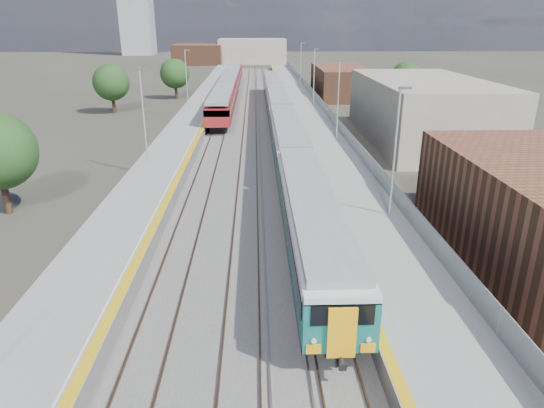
{
  "coord_description": "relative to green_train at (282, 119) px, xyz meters",
  "views": [
    {
      "loc": [
        -1.34,
        -4.66,
        11.8
      ],
      "look_at": [
        -0.47,
        20.8,
        2.2
      ],
      "focal_mm": 32.0,
      "sensor_mm": 36.0,
      "label": 1
    }
  ],
  "objects": [
    {
      "name": "ground",
      "position": [
        -1.5,
        3.04,
        -2.11
      ],
      "size": [
        320.0,
        320.0,
        0.0
      ],
      "primitive_type": "plane",
      "color": "#47443A",
      "rests_on": "ground"
    },
    {
      "name": "ballast_bed",
      "position": [
        -3.75,
        5.54,
        -2.08
      ],
      "size": [
        10.5,
        155.0,
        0.06
      ],
      "primitive_type": "cube",
      "color": "#565451",
      "rests_on": "ground"
    },
    {
      "name": "tracks",
      "position": [
        -3.15,
        7.22,
        -2.0
      ],
      "size": [
        8.96,
        160.0,
        0.17
      ],
      "color": "#4C3323",
      "rests_on": "ground"
    },
    {
      "name": "platform_right",
      "position": [
        3.78,
        5.53,
        -1.57
      ],
      "size": [
        4.7,
        155.0,
        8.52
      ],
      "color": "slate",
      "rests_on": "ground"
    },
    {
      "name": "platform_left",
      "position": [
        -10.55,
        5.53,
        -1.59
      ],
      "size": [
        4.3,
        155.0,
        8.52
      ],
      "color": "slate",
      "rests_on": "ground"
    },
    {
      "name": "buildings",
      "position": [
        -19.62,
        91.64,
        8.6
      ],
      "size": [
        72.0,
        185.5,
        40.0
      ],
      "color": "brown",
      "rests_on": "ground"
    },
    {
      "name": "green_train",
      "position": [
        0.0,
        0.0,
        0.0
      ],
      "size": [
        2.72,
        75.74,
        2.99
      ],
      "color": "black",
      "rests_on": "ground"
    },
    {
      "name": "red_train",
      "position": [
        -7.0,
        29.63,
        0.03
      ],
      "size": [
        2.86,
        58.1,
        3.62
      ],
      "color": "black",
      "rests_on": "ground"
    },
    {
      "name": "tree_b",
      "position": [
        -22.24,
        15.94,
        2.02
      ],
      "size": [
        4.84,
        4.84,
        6.57
      ],
      "color": "#382619",
      "rests_on": "ground"
    },
    {
      "name": "tree_c",
      "position": [
        -15.68,
        28.95,
        1.89
      ],
      "size": [
        4.69,
        4.69,
        6.35
      ],
      "color": "#382619",
      "rests_on": "ground"
    },
    {
      "name": "tree_d",
      "position": [
        20.44,
        24.47,
        1.75
      ],
      "size": [
        4.52,
        4.52,
        6.13
      ],
      "color": "#382619",
      "rests_on": "ground"
    }
  ]
}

